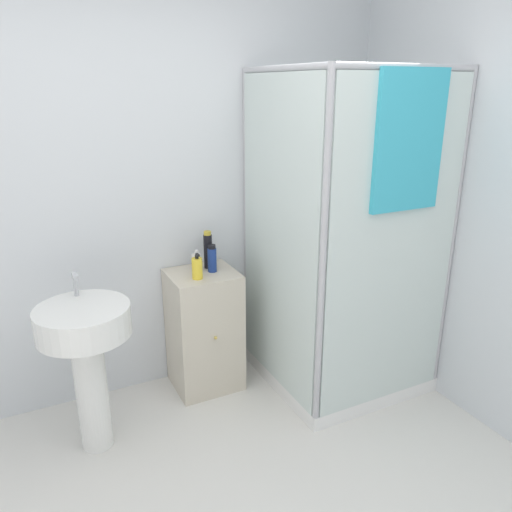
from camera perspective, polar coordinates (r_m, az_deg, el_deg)
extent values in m
cube|color=silver|center=(3.04, -14.58, 6.60)|extent=(6.40, 0.06, 2.50)
cube|color=white|center=(3.53, 8.99, -12.42)|extent=(0.93, 0.93, 0.09)
cylinder|color=#B2B2B7|center=(3.76, 11.40, 4.97)|extent=(0.04, 0.04, 1.97)
cylinder|color=#B2B2B7|center=(3.30, -1.07, 3.39)|extent=(0.04, 0.04, 1.97)
cylinder|color=#B2B2B7|center=(3.13, 21.37, 1.18)|extent=(0.04, 0.04, 1.97)
cylinder|color=#B2B2B7|center=(2.56, 7.60, -1.47)|extent=(0.04, 0.04, 1.97)
cylinder|color=#B2B2B7|center=(2.68, 17.05, 19.96)|extent=(0.90, 0.04, 0.04)
cylinder|color=#B2B2B7|center=(3.39, 6.11, 20.26)|extent=(0.90, 0.04, 0.04)
cylinder|color=#B2B2B7|center=(2.78, 3.04, 20.64)|extent=(0.04, 0.90, 0.04)
cylinder|color=#B2B2B7|center=(3.31, 17.52, 19.58)|extent=(0.04, 0.90, 0.04)
cube|color=silver|center=(2.80, 15.39, 0.44)|extent=(0.86, 0.01, 1.84)
cube|color=silver|center=(2.90, 2.51, 1.75)|extent=(0.01, 0.86, 1.84)
cylinder|color=#B7BABF|center=(3.62, 9.13, 2.02)|extent=(0.02, 0.02, 1.48)
cylinder|color=#B7BABF|center=(3.44, 10.30, 13.97)|extent=(0.07, 0.07, 0.04)
cube|color=#38ADC6|center=(2.68, 17.14, 12.39)|extent=(0.43, 0.03, 0.70)
cube|color=beige|center=(3.23, -5.93, -8.43)|extent=(0.41, 0.37, 0.78)
sphere|color=gold|center=(3.05, -4.63, -9.31)|extent=(0.02, 0.02, 0.02)
cylinder|color=white|center=(2.86, -18.24, -14.48)|extent=(0.17, 0.17, 0.67)
cylinder|color=white|center=(2.67, -19.15, -7.05)|extent=(0.47, 0.47, 0.15)
cylinder|color=#B7BABF|center=(2.76, -19.95, -3.04)|extent=(0.02, 0.02, 0.13)
cube|color=#B7BABF|center=(2.71, -19.98, -2.21)|extent=(0.02, 0.07, 0.02)
cylinder|color=yellow|center=(2.96, -6.74, -1.42)|extent=(0.06, 0.06, 0.13)
cylinder|color=black|center=(2.94, -6.79, -0.08)|extent=(0.02, 0.02, 0.02)
cube|color=black|center=(2.92, -6.70, 0.12)|extent=(0.02, 0.03, 0.01)
cylinder|color=black|center=(3.12, -5.51, 0.52)|extent=(0.05, 0.05, 0.21)
cylinder|color=gold|center=(3.08, -5.58, 2.63)|extent=(0.04, 0.04, 0.02)
cylinder|color=navy|center=(3.06, -5.04, -0.47)|extent=(0.05, 0.05, 0.15)
cylinder|color=black|center=(3.03, -5.09, 1.07)|extent=(0.05, 0.05, 0.02)
cylinder|color=white|center=(3.09, -6.82, -0.75)|extent=(0.06, 0.06, 0.11)
cylinder|color=silver|center=(3.07, -6.86, 0.36)|extent=(0.02, 0.02, 0.02)
cube|color=silver|center=(3.05, -6.79, 0.57)|extent=(0.01, 0.03, 0.01)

